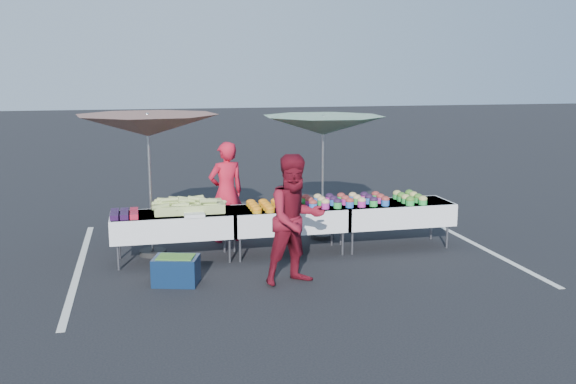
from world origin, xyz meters
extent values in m
plane|color=black|center=(0.00, 0.00, 0.00)|extent=(80.00, 80.00, 0.00)
cube|color=silver|center=(-3.20, 0.00, 0.00)|extent=(0.10, 5.00, 0.00)
cube|color=silver|center=(3.20, 0.00, 0.00)|extent=(0.10, 5.00, 0.00)
cube|color=white|center=(-1.80, 0.00, 0.73)|extent=(1.80, 0.75, 0.04)
cube|color=white|center=(-1.80, 0.00, 0.57)|extent=(1.86, 0.81, 0.36)
cylinder|color=slate|center=(-2.62, -0.29, 0.20)|extent=(0.04, 0.04, 0.39)
cylinder|color=slate|center=(-2.62, 0.29, 0.20)|extent=(0.04, 0.04, 0.39)
cylinder|color=slate|center=(-0.98, -0.29, 0.20)|extent=(0.04, 0.04, 0.39)
cylinder|color=slate|center=(-0.98, 0.29, 0.20)|extent=(0.04, 0.04, 0.39)
cube|color=white|center=(0.00, 0.00, 0.73)|extent=(1.80, 0.75, 0.04)
cube|color=white|center=(0.00, 0.00, 0.57)|extent=(1.86, 0.81, 0.36)
cylinder|color=slate|center=(-0.82, -0.29, 0.20)|extent=(0.04, 0.04, 0.39)
cylinder|color=slate|center=(-0.82, 0.29, 0.20)|extent=(0.04, 0.04, 0.39)
cylinder|color=slate|center=(0.82, -0.29, 0.20)|extent=(0.04, 0.04, 0.39)
cylinder|color=slate|center=(0.82, 0.29, 0.20)|extent=(0.04, 0.04, 0.39)
cube|color=white|center=(1.80, 0.00, 0.73)|extent=(1.80, 0.75, 0.04)
cube|color=white|center=(1.80, 0.00, 0.57)|extent=(1.86, 0.81, 0.36)
cylinder|color=slate|center=(0.98, -0.29, 0.20)|extent=(0.04, 0.04, 0.39)
cylinder|color=slate|center=(0.98, 0.29, 0.20)|extent=(0.04, 0.04, 0.39)
cylinder|color=slate|center=(2.62, -0.29, 0.20)|extent=(0.04, 0.04, 0.39)
cylinder|color=slate|center=(2.62, 0.29, 0.20)|extent=(0.04, 0.04, 0.39)
cube|color=black|center=(-2.65, -0.27, 0.79)|extent=(0.12, 0.12, 0.08)
cube|color=black|center=(-2.65, -0.13, 0.79)|extent=(0.12, 0.12, 0.08)
cube|color=black|center=(-2.65, 0.01, 0.79)|extent=(0.12, 0.12, 0.08)
cube|color=black|center=(-2.65, 0.15, 0.79)|extent=(0.12, 0.12, 0.08)
cube|color=black|center=(-2.51, -0.27, 0.79)|extent=(0.12, 0.12, 0.08)
cube|color=black|center=(-2.51, -0.13, 0.79)|extent=(0.12, 0.12, 0.08)
cube|color=black|center=(-2.51, 0.01, 0.79)|extent=(0.12, 0.12, 0.08)
cube|color=black|center=(-2.51, 0.15, 0.79)|extent=(0.12, 0.12, 0.08)
cube|color=#B61329|center=(-2.37, -0.27, 0.79)|extent=(0.12, 0.12, 0.08)
cube|color=#B61329|center=(-2.37, -0.13, 0.79)|extent=(0.12, 0.12, 0.08)
cube|color=#B61329|center=(-2.37, 0.01, 0.79)|extent=(0.12, 0.12, 0.08)
cube|color=#B61329|center=(-2.37, 0.15, 0.79)|extent=(0.12, 0.12, 0.08)
cube|color=#9CB45C|center=(-1.55, 0.05, 0.82)|extent=(1.05, 0.55, 0.14)
cylinder|color=#9CB45C|center=(-1.25, 0.20, 0.85)|extent=(0.27, 0.09, 0.10)
cylinder|color=#9CB45C|center=(-1.93, 0.10, 0.92)|extent=(0.27, 0.14, 0.07)
cylinder|color=#9CB45C|center=(-1.44, -0.06, 0.97)|extent=(0.27, 0.14, 0.09)
cylinder|color=#9CB45C|center=(-1.97, 0.08, 0.87)|extent=(0.27, 0.15, 0.10)
cylinder|color=#9CB45C|center=(-1.73, -0.01, 0.91)|extent=(0.27, 0.15, 0.08)
cylinder|color=#9CB45C|center=(-1.59, 0.09, 0.94)|extent=(0.27, 0.10, 0.10)
cylinder|color=#9CB45C|center=(-1.59, -0.03, 0.94)|extent=(0.27, 0.07, 0.08)
cylinder|color=#9CB45C|center=(-1.68, -0.13, 0.90)|extent=(0.27, 0.14, 0.09)
cylinder|color=#9CB45C|center=(-1.71, 0.25, 0.92)|extent=(0.27, 0.12, 0.08)
cylinder|color=#9CB45C|center=(-1.09, 0.14, 0.87)|extent=(0.27, 0.16, 0.08)
cylinder|color=#9CB45C|center=(-1.86, 0.01, 0.92)|extent=(0.27, 0.11, 0.07)
cylinder|color=#9CB45C|center=(-1.64, -0.18, 0.85)|extent=(0.27, 0.10, 0.07)
cylinder|color=#9CB45C|center=(-1.44, 0.19, 0.93)|extent=(0.27, 0.12, 0.08)
cylinder|color=#9CB45C|center=(-1.98, -0.17, 0.90)|extent=(0.27, 0.15, 0.08)
cylinder|color=#9CB45C|center=(-1.89, 0.09, 0.94)|extent=(0.27, 0.10, 0.08)
cylinder|color=#9CB45C|center=(-1.34, 0.00, 0.90)|extent=(0.27, 0.16, 0.10)
cylinder|color=#9CB45C|center=(-1.83, -0.02, 0.97)|extent=(0.27, 0.12, 0.09)
cylinder|color=#9CB45C|center=(-1.28, -0.18, 0.95)|extent=(0.27, 0.09, 0.07)
cylinder|color=#9CB45C|center=(-1.22, -0.15, 0.88)|extent=(0.27, 0.10, 0.09)
cylinder|color=#9CB45C|center=(-1.30, -0.09, 0.87)|extent=(0.27, 0.12, 0.09)
cylinder|color=#9CB45C|center=(-1.45, 0.28, 0.86)|extent=(0.27, 0.10, 0.08)
cube|color=white|center=(-1.50, -0.30, 0.78)|extent=(0.30, 0.25, 0.05)
cylinder|color=orange|center=(-0.55, -0.28, 0.78)|extent=(0.15, 0.15, 0.05)
ellipsoid|color=orange|center=(-0.55, -0.28, 0.81)|extent=(0.15, 0.15, 0.08)
cylinder|color=orange|center=(-0.55, -0.10, 0.78)|extent=(0.15, 0.15, 0.05)
ellipsoid|color=orange|center=(-0.55, -0.10, 0.81)|extent=(0.15, 0.15, 0.08)
cylinder|color=orange|center=(-0.55, 0.08, 0.78)|extent=(0.15, 0.15, 0.05)
ellipsoid|color=orange|center=(-0.55, 0.08, 0.81)|extent=(0.15, 0.15, 0.08)
cylinder|color=orange|center=(-0.55, 0.26, 0.78)|extent=(0.15, 0.15, 0.05)
ellipsoid|color=orange|center=(-0.55, 0.26, 0.81)|extent=(0.15, 0.15, 0.08)
cylinder|color=orange|center=(-0.35, -0.28, 0.78)|extent=(0.15, 0.15, 0.05)
ellipsoid|color=orange|center=(-0.35, -0.28, 0.81)|extent=(0.15, 0.15, 0.08)
cylinder|color=orange|center=(-0.35, -0.10, 0.78)|extent=(0.15, 0.15, 0.05)
ellipsoid|color=orange|center=(-0.35, -0.10, 0.81)|extent=(0.15, 0.15, 0.08)
cylinder|color=orange|center=(-0.35, 0.08, 0.78)|extent=(0.15, 0.15, 0.05)
ellipsoid|color=orange|center=(-0.35, 0.08, 0.81)|extent=(0.15, 0.15, 0.08)
cylinder|color=orange|center=(-0.35, 0.26, 0.78)|extent=(0.15, 0.15, 0.05)
ellipsoid|color=orange|center=(-0.35, 0.26, 0.81)|extent=(0.15, 0.15, 0.08)
cylinder|color=orange|center=(-0.15, -0.28, 0.78)|extent=(0.15, 0.15, 0.05)
ellipsoid|color=orange|center=(-0.15, -0.28, 0.81)|extent=(0.15, 0.15, 0.08)
cylinder|color=orange|center=(-0.15, -0.10, 0.78)|extent=(0.15, 0.15, 0.05)
ellipsoid|color=orange|center=(-0.15, -0.10, 0.81)|extent=(0.15, 0.15, 0.08)
cylinder|color=orange|center=(-0.15, 0.08, 0.78)|extent=(0.15, 0.15, 0.05)
ellipsoid|color=orange|center=(-0.15, 0.08, 0.81)|extent=(0.15, 0.15, 0.08)
cylinder|color=orange|center=(-0.15, 0.26, 0.78)|extent=(0.15, 0.15, 0.05)
ellipsoid|color=orange|center=(-0.15, 0.26, 0.81)|extent=(0.15, 0.15, 0.08)
cylinder|color=orange|center=(0.05, -0.28, 0.78)|extent=(0.15, 0.15, 0.05)
ellipsoid|color=orange|center=(0.05, -0.28, 0.81)|extent=(0.15, 0.15, 0.08)
cylinder|color=orange|center=(0.05, -0.10, 0.78)|extent=(0.15, 0.15, 0.05)
ellipsoid|color=orange|center=(0.05, -0.10, 0.81)|extent=(0.15, 0.15, 0.08)
cylinder|color=orange|center=(0.05, 0.08, 0.78)|extent=(0.15, 0.15, 0.05)
ellipsoid|color=orange|center=(0.05, 0.08, 0.81)|extent=(0.15, 0.15, 0.08)
cylinder|color=orange|center=(0.05, 0.26, 0.78)|extent=(0.15, 0.15, 0.05)
ellipsoid|color=orange|center=(0.05, 0.26, 0.81)|extent=(0.15, 0.15, 0.08)
cylinder|color=blue|center=(0.35, -0.22, 0.80)|extent=(0.13, 0.13, 0.10)
ellipsoid|color=maroon|center=(0.35, -0.22, 0.86)|extent=(0.14, 0.14, 0.10)
cylinder|color=#BD2897|center=(0.35, 0.00, 0.80)|extent=(0.13, 0.13, 0.10)
ellipsoid|color=maroon|center=(0.35, 0.00, 0.86)|extent=(0.14, 0.14, 0.10)
cylinder|color=green|center=(0.35, 0.22, 0.80)|extent=(0.13, 0.13, 0.10)
ellipsoid|color=maroon|center=(0.35, 0.22, 0.86)|extent=(0.14, 0.14, 0.10)
cylinder|color=#BD2897|center=(0.55, -0.22, 0.80)|extent=(0.13, 0.13, 0.10)
ellipsoid|color=tan|center=(0.55, -0.22, 0.86)|extent=(0.14, 0.14, 0.10)
cylinder|color=green|center=(0.55, 0.00, 0.80)|extent=(0.13, 0.13, 0.10)
ellipsoid|color=tan|center=(0.55, 0.00, 0.86)|extent=(0.14, 0.14, 0.10)
cylinder|color=blue|center=(0.55, 0.22, 0.80)|extent=(0.13, 0.13, 0.10)
ellipsoid|color=tan|center=(0.55, 0.22, 0.86)|extent=(0.14, 0.14, 0.10)
cylinder|color=green|center=(0.75, -0.22, 0.80)|extent=(0.13, 0.13, 0.10)
ellipsoid|color=black|center=(0.75, -0.22, 0.86)|extent=(0.14, 0.14, 0.10)
cylinder|color=blue|center=(0.75, 0.00, 0.80)|extent=(0.13, 0.13, 0.10)
ellipsoid|color=black|center=(0.75, 0.00, 0.86)|extent=(0.14, 0.14, 0.10)
cylinder|color=#BD2897|center=(0.75, 0.22, 0.80)|extent=(0.13, 0.13, 0.10)
ellipsoid|color=black|center=(0.75, 0.22, 0.86)|extent=(0.14, 0.14, 0.10)
cylinder|color=blue|center=(0.95, -0.22, 0.80)|extent=(0.13, 0.13, 0.10)
ellipsoid|color=maroon|center=(0.95, -0.22, 0.86)|extent=(0.14, 0.14, 0.10)
cylinder|color=#BD2897|center=(0.95, 0.00, 0.80)|extent=(0.13, 0.13, 0.10)
ellipsoid|color=maroon|center=(0.95, 0.00, 0.86)|extent=(0.14, 0.14, 0.10)
cylinder|color=green|center=(0.95, 0.22, 0.80)|extent=(0.13, 0.13, 0.10)
ellipsoid|color=maroon|center=(0.95, 0.22, 0.86)|extent=(0.14, 0.14, 0.10)
cylinder|color=#BD2897|center=(1.15, -0.22, 0.80)|extent=(0.13, 0.13, 0.10)
ellipsoid|color=tan|center=(1.15, -0.22, 0.86)|extent=(0.14, 0.14, 0.10)
cylinder|color=green|center=(1.15, 0.00, 0.80)|extent=(0.13, 0.13, 0.10)
ellipsoid|color=tan|center=(1.15, 0.00, 0.86)|extent=(0.14, 0.14, 0.10)
cylinder|color=blue|center=(1.15, 0.22, 0.80)|extent=(0.13, 0.13, 0.10)
ellipsoid|color=tan|center=(1.15, 0.22, 0.86)|extent=(0.14, 0.14, 0.10)
cylinder|color=green|center=(1.35, -0.22, 0.80)|extent=(0.13, 0.13, 0.10)
ellipsoid|color=black|center=(1.35, -0.22, 0.86)|extent=(0.14, 0.14, 0.10)
cylinder|color=blue|center=(1.35, 0.00, 0.80)|extent=(0.13, 0.13, 0.10)
ellipsoid|color=black|center=(1.35, 0.00, 0.86)|extent=(0.14, 0.14, 0.10)
cylinder|color=#BD2897|center=(1.35, 0.22, 0.80)|extent=(0.13, 0.13, 0.10)
ellipsoid|color=black|center=(1.35, 0.22, 0.86)|extent=(0.14, 0.14, 0.10)
cylinder|color=blue|center=(1.55, -0.22, 0.80)|extent=(0.13, 0.13, 0.10)
ellipsoid|color=maroon|center=(1.55, -0.22, 0.86)|extent=(0.14, 0.14, 0.10)
cylinder|color=#BD2897|center=(1.55, 0.00, 0.80)|extent=(0.13, 0.13, 0.10)
ellipsoid|color=maroon|center=(1.55, 0.00, 0.86)|extent=(0.14, 0.14, 0.10)
cylinder|color=green|center=(1.55, 0.22, 0.80)|extent=(0.13, 0.13, 0.10)
ellipsoid|color=maroon|center=(1.55, 0.22, 0.86)|extent=(0.14, 0.14, 0.10)
cylinder|color=green|center=(1.95, -0.28, 0.79)|extent=(0.14, 0.14, 0.08)
ellipsoid|color=#22611A|center=(1.95, -0.28, 0.84)|extent=(0.14, 0.14, 0.11)
cylinder|color=green|center=(1.95, -0.10, 0.79)|extent=(0.14, 0.14, 0.08)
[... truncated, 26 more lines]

